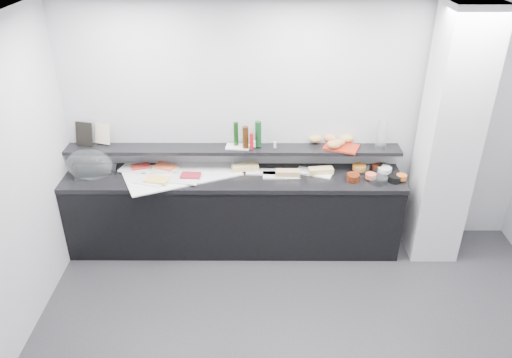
{
  "coord_description": "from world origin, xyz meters",
  "views": [
    {
      "loc": [
        -0.43,
        -2.98,
        3.42
      ],
      "look_at": [
        -0.45,
        1.45,
        1.0
      ],
      "focal_mm": 35.0,
      "sensor_mm": 36.0,
      "label": 1
    }
  ],
  "objects_px": {
    "framed_print": "(84,134)",
    "bread_tray": "(341,147)",
    "carafe": "(382,135)",
    "cloche_base": "(96,172)",
    "condiment_tray": "(238,147)",
    "sandwich_plate_mid": "(280,175)"
  },
  "relations": [
    {
      "from": "sandwich_plate_mid",
      "to": "condiment_tray",
      "type": "height_order",
      "value": "condiment_tray"
    },
    {
      "from": "sandwich_plate_mid",
      "to": "condiment_tray",
      "type": "xyz_separation_m",
      "value": [
        -0.46,
        0.18,
        0.25
      ]
    },
    {
      "from": "cloche_base",
      "to": "framed_print",
      "type": "distance_m",
      "value": 0.43
    },
    {
      "from": "condiment_tray",
      "to": "cloche_base",
      "type": "bearing_deg",
      "value": -169.1
    },
    {
      "from": "cloche_base",
      "to": "condiment_tray",
      "type": "xyz_separation_m",
      "value": [
        1.52,
        0.16,
        0.24
      ]
    },
    {
      "from": "framed_print",
      "to": "bread_tray",
      "type": "relative_size",
      "value": 0.73
    },
    {
      "from": "sandwich_plate_mid",
      "to": "bread_tray",
      "type": "bearing_deg",
      "value": 13.62
    },
    {
      "from": "sandwich_plate_mid",
      "to": "bread_tray",
      "type": "relative_size",
      "value": 1.06
    },
    {
      "from": "cloche_base",
      "to": "sandwich_plate_mid",
      "type": "xyz_separation_m",
      "value": [
        1.97,
        -0.03,
        -0.01
      ]
    },
    {
      "from": "cloche_base",
      "to": "bread_tray",
      "type": "xyz_separation_m",
      "value": [
        2.63,
        0.14,
        0.24
      ]
    },
    {
      "from": "cloche_base",
      "to": "sandwich_plate_mid",
      "type": "height_order",
      "value": "cloche_base"
    },
    {
      "from": "condiment_tray",
      "to": "carafe",
      "type": "bearing_deg",
      "value": 4.37
    },
    {
      "from": "bread_tray",
      "to": "framed_print",
      "type": "bearing_deg",
      "value": -158.8
    },
    {
      "from": "carafe",
      "to": "bread_tray",
      "type": "bearing_deg",
      "value": 179.83
    },
    {
      "from": "sandwich_plate_mid",
      "to": "bread_tray",
      "type": "height_order",
      "value": "bread_tray"
    },
    {
      "from": "carafe",
      "to": "sandwich_plate_mid",
      "type": "bearing_deg",
      "value": -171.11
    },
    {
      "from": "condiment_tray",
      "to": "sandwich_plate_mid",
      "type": "bearing_deg",
      "value": -16.96
    },
    {
      "from": "condiment_tray",
      "to": "carafe",
      "type": "distance_m",
      "value": 1.53
    },
    {
      "from": "framed_print",
      "to": "carafe",
      "type": "relative_size",
      "value": 0.87
    },
    {
      "from": "framed_print",
      "to": "bread_tray",
      "type": "bearing_deg",
      "value": 11.34
    },
    {
      "from": "bread_tray",
      "to": "carafe",
      "type": "distance_m",
      "value": 0.44
    },
    {
      "from": "bread_tray",
      "to": "condiment_tray",
      "type": "bearing_deg",
      "value": -158.39
    }
  ]
}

